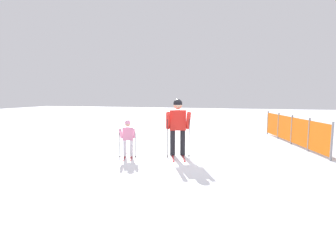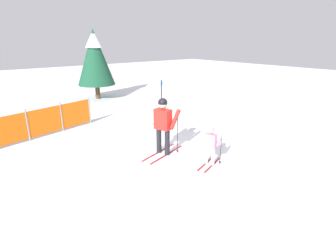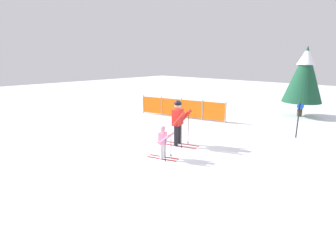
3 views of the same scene
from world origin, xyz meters
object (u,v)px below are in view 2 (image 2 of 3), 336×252
(skier_adult, at_px, (163,121))
(trail_marker, at_px, (161,92))
(skier_child, at_px, (211,143))
(conifer_far, at_px, (95,56))
(safety_fence, at_px, (28,125))

(skier_adult, height_order, trail_marker, skier_adult)
(trail_marker, bearing_deg, skier_adult, -126.73)
(skier_child, bearing_deg, conifer_far, 64.18)
(skier_adult, relative_size, skier_child, 1.55)
(conifer_far, height_order, trail_marker, conifer_far)
(skier_adult, height_order, conifer_far, conifer_far)
(skier_child, bearing_deg, trail_marker, 46.80)
(conifer_far, bearing_deg, skier_adult, -101.77)
(conifer_far, relative_size, trail_marker, 2.61)
(skier_adult, relative_size, safety_fence, 0.35)
(skier_adult, relative_size, trail_marker, 1.16)
(skier_child, relative_size, conifer_far, 0.29)
(safety_fence, bearing_deg, trail_marker, 3.44)
(safety_fence, bearing_deg, conifer_far, 45.95)
(skier_child, bearing_deg, safety_fence, 105.68)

